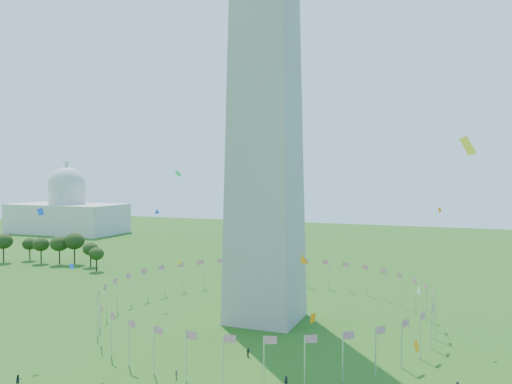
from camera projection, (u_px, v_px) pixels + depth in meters
flag_ring at (265, 302)px, 124.37m from camera, size 80.24×80.24×9.00m
capitol_building at (67, 196)px, 310.31m from camera, size 70.00×35.00×46.00m
kites_aloft at (259, 257)px, 98.38m from camera, size 126.96×71.07×35.44m
tree_line_west at (53, 251)px, 201.76m from camera, size 54.96×15.64×12.61m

